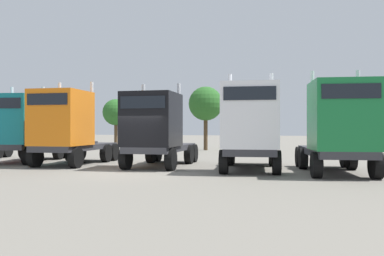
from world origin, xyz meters
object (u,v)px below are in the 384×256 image
semi_truck_teal (20,128)px  semi_truck_white (250,127)px  semi_truck_orange (67,127)px  semi_truck_black (156,129)px  semi_truck_green (339,127)px

semi_truck_teal → semi_truck_white: 13.12m
semi_truck_orange → semi_truck_white: size_ratio=0.94×
semi_truck_orange → semi_truck_black: bearing=88.6°
semi_truck_orange → semi_truck_green: 13.28m
semi_truck_black → semi_truck_white: 4.74m
semi_truck_green → semi_truck_orange: bearing=-101.1°
semi_truck_orange → semi_truck_black: 4.85m
semi_truck_teal → semi_truck_black: bearing=75.6°
semi_truck_black → semi_truck_green: size_ratio=1.01×
semi_truck_black → semi_truck_teal: bearing=-96.5°
semi_truck_green → semi_truck_black: bearing=-104.4°
semi_truck_teal → semi_truck_black: size_ratio=1.04×
semi_truck_teal → semi_truck_orange: semi_truck_orange is taller
semi_truck_black → semi_truck_green: semi_truck_green is taller
semi_truck_black → semi_truck_orange: bearing=-90.0°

